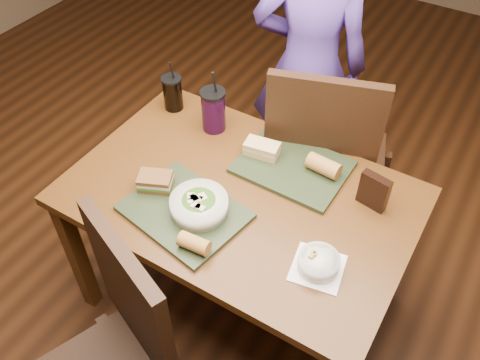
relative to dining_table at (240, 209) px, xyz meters
name	(u,v)px	position (x,y,z in m)	size (l,w,h in m)	color
ground	(240,298)	(0.00, 0.00, -0.66)	(6.00, 6.00, 0.00)	#381C0B
dining_table	(240,209)	(0.00, 0.00, 0.00)	(1.30, 0.85, 0.75)	#4D2C0F
chair_near	(119,354)	(-0.05, -0.68, -0.08)	(0.58, 0.60, 1.04)	black
chair_far	(327,157)	(0.15, 0.51, -0.06)	(0.59, 0.60, 1.08)	black
diner	(308,67)	(-0.14, 0.87, 0.12)	(0.57, 0.37, 1.55)	#523696
tray_near	(185,212)	(-0.12, -0.19, 0.10)	(0.42, 0.32, 0.02)	black
tray_far	(293,167)	(0.11, 0.22, 0.10)	(0.42, 0.32, 0.02)	black
salad_bowl	(199,204)	(-0.07, -0.17, 0.14)	(0.21, 0.21, 0.07)	silver
soup_bowl	(318,263)	(0.40, -0.16, 0.12)	(0.19, 0.19, 0.07)	white
sandwich_near	(155,181)	(-0.28, -0.15, 0.14)	(0.15, 0.13, 0.06)	#593819
sandwich_far	(262,149)	(-0.03, 0.22, 0.14)	(0.15, 0.10, 0.06)	tan
baguette_near	(194,243)	(0.01, -0.31, 0.14)	(0.05, 0.05, 0.11)	#AD7533
baguette_far	(323,166)	(0.23, 0.25, 0.14)	(0.07, 0.07, 0.13)	#AD7533
cup_cola	(173,93)	(-0.53, 0.30, 0.17)	(0.09, 0.09, 0.24)	black
cup_berry	(213,110)	(-0.30, 0.27, 0.19)	(0.11, 0.11, 0.29)	black
chip_bag	(374,191)	(0.44, 0.20, 0.16)	(0.11, 0.03, 0.14)	black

